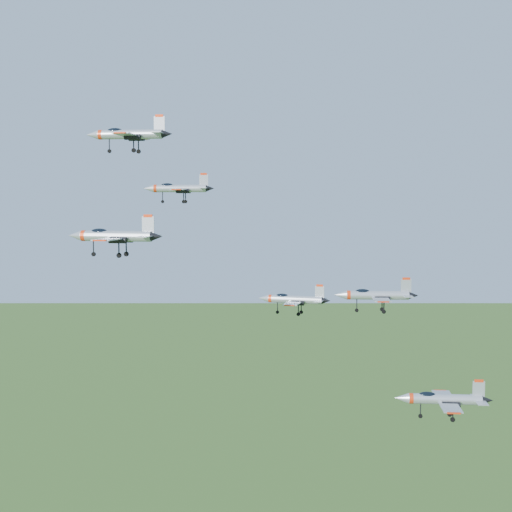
{
  "coord_description": "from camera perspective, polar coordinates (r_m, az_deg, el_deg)",
  "views": [
    {
      "loc": [
        11.96,
        -101.35,
        144.03
      ],
      "look_at": [
        5.99,
        -1.26,
        136.18
      ],
      "focal_mm": 50.0,
      "sensor_mm": 36.0,
      "label": 1
    }
  ],
  "objects": [
    {
      "name": "jet_lead",
      "position": [
        114.72,
        -10.22,
        9.57
      ],
      "size": [
        14.02,
        11.61,
        3.75
      ],
      "rotation": [
        0.0,
        0.0,
        -0.08
      ],
      "color": "#ADB2BA"
    },
    {
      "name": "jet_left_high",
      "position": [
        107.05,
        -6.28,
        5.41
      ],
      "size": [
        10.64,
        8.73,
        2.85
      ],
      "rotation": [
        0.0,
        0.0,
        0.01
      ],
      "color": "#ADB2BA"
    },
    {
      "name": "jet_right_high",
      "position": [
        86.82,
        -11.33,
        1.6
      ],
      "size": [
        12.12,
        10.14,
        3.24
      ],
      "rotation": [
        0.0,
        0.0,
        -0.16
      ],
      "color": "#ADB2BA"
    },
    {
      "name": "jet_left_low",
      "position": [
        112.56,
        2.98,
        -3.47
      ],
      "size": [
        11.61,
        9.79,
        3.12
      ],
      "rotation": [
        0.0,
        0.0,
        -0.22
      ],
      "color": "#ADB2BA"
    },
    {
      "name": "jet_right_low",
      "position": [
        93.43,
        9.51,
        -3.09
      ],
      "size": [
        10.83,
        8.89,
        2.91
      ],
      "rotation": [
        0.0,
        0.0,
        0.01
      ],
      "color": "#ADB2BA"
    },
    {
      "name": "jet_trail",
      "position": [
        102.34,
        14.66,
        -11.0
      ],
      "size": [
        13.29,
        10.94,
        3.56
      ],
      "rotation": [
        0.0,
        0.0,
        -0.04
      ],
      "color": "#ADB2BA"
    }
  ]
}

